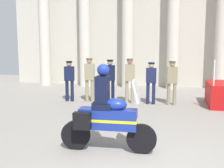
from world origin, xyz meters
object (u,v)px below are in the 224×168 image
object	(u,v)px
officer_in_row_1	(89,76)
officer_in_row_0	(69,78)
officer_in_row_2	(110,77)
officer_in_row_5	(172,79)
motorcycle_with_rider	(105,115)
officer_in_row_3	(130,77)
officer_in_row_4	(151,80)

from	to	relation	value
officer_in_row_1	officer_in_row_0	bearing A→B (deg)	-4.40
officer_in_row_0	officer_in_row_2	bearing A→B (deg)	173.75
officer_in_row_0	officer_in_row_5	bearing A→B (deg)	173.15
officer_in_row_2	officer_in_row_5	bearing A→B (deg)	172.73
motorcycle_with_rider	officer_in_row_5	bearing A→B (deg)	73.33
officer_in_row_0	officer_in_row_2	distance (m)	1.66
officer_in_row_5	motorcycle_with_rider	size ratio (longest dim) A/B	0.79
officer_in_row_2	officer_in_row_3	world-z (taller)	officer_in_row_3
officer_in_row_3	motorcycle_with_rider	xyz separation A→B (m)	(0.19, -5.07, -0.23)
officer_in_row_1	officer_in_row_4	distance (m)	2.42
officer_in_row_4	motorcycle_with_rider	distance (m)	5.12
officer_in_row_0	officer_in_row_2	world-z (taller)	officer_in_row_2
officer_in_row_1	officer_in_row_5	xyz separation A→B (m)	(3.20, 0.06, -0.05)
officer_in_row_3	officer_in_row_5	bearing A→B (deg)	172.49
officer_in_row_0	officer_in_row_1	distance (m)	0.83
officer_in_row_2	motorcycle_with_rider	xyz separation A→B (m)	(0.97, -5.05, -0.20)
officer_in_row_0	officer_in_row_3	distance (m)	2.43
officer_in_row_0	motorcycle_with_rider	size ratio (longest dim) A/B	0.77
officer_in_row_3	officer_in_row_4	size ratio (longest dim) A/B	1.08
officer_in_row_2	officer_in_row_4	bearing A→B (deg)	172.78
officer_in_row_3	officer_in_row_5	distance (m)	1.59
officer_in_row_1	officer_in_row_3	world-z (taller)	officer_in_row_1
officer_in_row_1	officer_in_row_2	distance (m)	0.83
officer_in_row_0	motorcycle_with_rider	distance (m)	5.63
officer_in_row_1	officer_in_row_3	xyz separation A→B (m)	(1.61, 0.03, -0.00)
officer_in_row_2	officer_in_row_5	size ratio (longest dim) A/B	1.02
officer_in_row_0	officer_in_row_4	distance (m)	3.24
officer_in_row_5	officer_in_row_0	bearing A→B (deg)	-6.85
officer_in_row_1	officer_in_row_4	bearing A→B (deg)	172.48
officer_in_row_5	officer_in_row_4	bearing A→B (deg)	-7.36
officer_in_row_5	officer_in_row_3	bearing A→B (deg)	-7.51
officer_in_row_0	motorcycle_with_rider	world-z (taller)	motorcycle_with_rider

